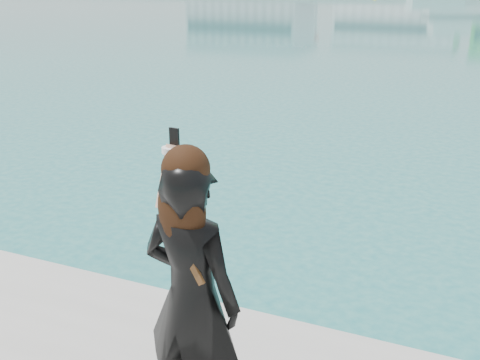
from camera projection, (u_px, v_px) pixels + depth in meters
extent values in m
imported|color=black|center=(192.00, 300.00, 3.58)|extent=(0.69, 0.49, 1.78)
sphere|color=black|center=(186.00, 169.00, 3.30)|extent=(0.27, 0.27, 0.27)
ellipsoid|color=black|center=(182.00, 210.00, 3.33)|extent=(0.30, 0.15, 0.47)
cylinder|color=tan|center=(168.00, 177.00, 3.54)|extent=(0.10, 0.22, 0.38)
cylinder|color=white|center=(171.00, 150.00, 3.52)|extent=(0.11, 0.11, 0.04)
cube|color=black|center=(174.00, 139.00, 3.53)|extent=(0.07, 0.02, 0.13)
cube|color=#4C2D14|center=(186.00, 253.00, 3.38)|extent=(0.25, 0.04, 0.36)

